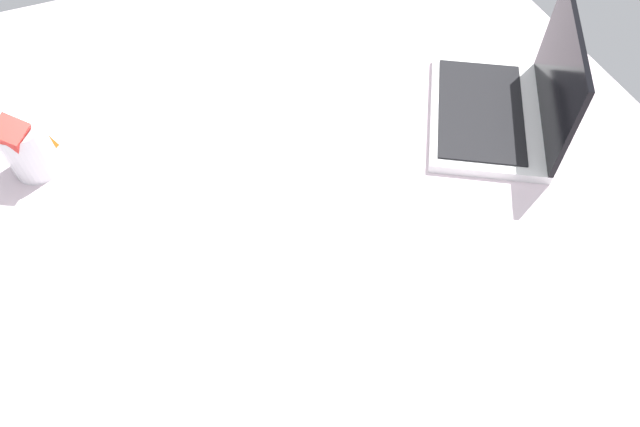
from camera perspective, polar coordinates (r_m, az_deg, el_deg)
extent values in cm
cube|color=silver|center=(114.29, 2.46, -3.69)|extent=(180.00, 140.00, 18.00)
cube|color=silver|center=(128.48, 15.74, 9.13)|extent=(40.05, 36.27, 2.00)
cube|color=black|center=(127.43, 15.19, 9.61)|extent=(33.61, 29.08, 0.40)
cube|color=black|center=(123.58, 22.03, 12.18)|extent=(29.21, 17.13, 21.00)
cylinder|color=silver|center=(123.65, -26.20, 5.66)|extent=(9.00, 9.00, 11.00)
cube|color=red|center=(126.31, -26.34, 5.42)|extent=(6.44, 6.16, 3.35)
cube|color=orange|center=(123.77, -25.58, 6.47)|extent=(7.60, 6.87, 5.50)
cube|color=yellow|center=(121.01, -26.46, 6.58)|extent=(5.54, 5.56, 4.49)
cube|color=red|center=(118.82, -27.59, 6.83)|extent=(7.72, 7.64, 5.89)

